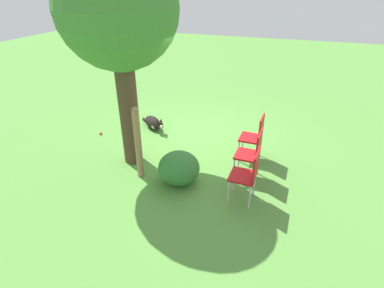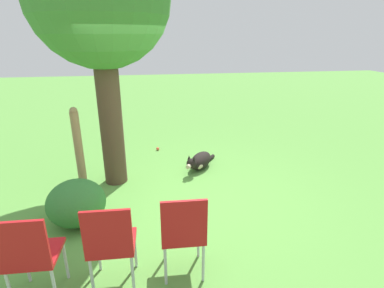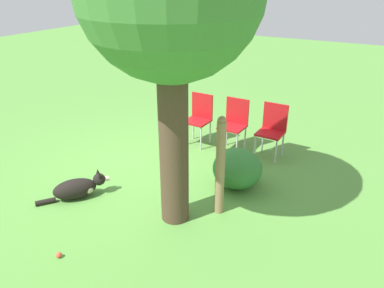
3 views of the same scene
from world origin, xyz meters
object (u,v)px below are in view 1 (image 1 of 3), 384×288
object	(u,v)px
fence_post	(138,143)
red_chair_2	(248,173)
oak_tree	(118,12)
red_chair_1	(252,152)
dog	(154,123)
tennis_ball	(101,133)
red_chair_0	(255,135)

from	to	relation	value
fence_post	red_chair_2	xyz separation A→B (m)	(-2.03, 0.06, -0.15)
oak_tree	red_chair_1	distance (m)	3.30
red_chair_1	dog	bearing A→B (deg)	-24.62
red_chair_2	tennis_ball	bearing A→B (deg)	-16.84
tennis_ball	fence_post	bearing A→B (deg)	144.75
dog	red_chair_2	world-z (taller)	red_chair_2
red_chair_0	red_chair_1	bearing A→B (deg)	96.54
red_chair_1	red_chair_2	bearing A→B (deg)	96.54
dog	red_chair_0	xyz separation A→B (m)	(-2.59, 0.63, 0.41)
red_chair_1	red_chair_2	xyz separation A→B (m)	(-0.05, 0.70, 0.00)
red_chair_1	red_chair_2	world-z (taller)	same
tennis_ball	dog	bearing A→B (deg)	-145.77
dog	tennis_ball	size ratio (longest dim) A/B	13.14
oak_tree	tennis_ball	xyz separation A→B (m)	(1.34, -0.77, -2.80)
oak_tree	red_chair_0	distance (m)	3.37
red_chair_0	red_chair_2	world-z (taller)	same
dog	red_chair_1	distance (m)	2.98
oak_tree	red_chair_0	size ratio (longest dim) A/B	4.06
dog	red_chair_0	size ratio (longest dim) A/B	0.93
dog	fence_post	bearing A→B (deg)	-33.71
red_chair_0	oak_tree	bearing A→B (deg)	22.71
red_chair_1	tennis_ball	bearing A→B (deg)	-7.01
red_chair_0	red_chair_2	xyz separation A→B (m)	(-0.11, 1.40, 0.00)
fence_post	tennis_ball	world-z (taller)	fence_post
oak_tree	tennis_ball	world-z (taller)	oak_tree
fence_post	red_chair_2	distance (m)	2.03
red_chair_0	red_chair_2	size ratio (longest dim) A/B	1.00
fence_post	red_chair_2	world-z (taller)	fence_post
oak_tree	tennis_ball	bearing A→B (deg)	-30.01
oak_tree	fence_post	bearing A→B (deg)	131.43
oak_tree	fence_post	xyz separation A→B (m)	(-0.41, 0.46, -2.12)
red_chair_1	tennis_ball	world-z (taller)	red_chair_1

